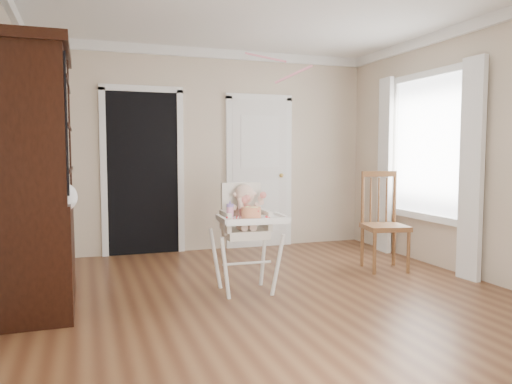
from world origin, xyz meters
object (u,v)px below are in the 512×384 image
object	(u,v)px
cake	(251,213)
china_cabinet	(39,178)
high_chair	(246,224)
sippy_cup	(230,210)
dining_chair	(384,224)

from	to	relation	value
cake	china_cabinet	bearing A→B (deg)	168.01
high_chair	sippy_cup	size ratio (longest dim) A/B	6.62
high_chair	cake	xyz separation A→B (m)	(-0.03, -0.25, 0.13)
high_chair	china_cabinet	xyz separation A→B (m)	(-1.79, 0.13, 0.46)
high_chair	sippy_cup	bearing A→B (deg)	-146.56
high_chair	sippy_cup	xyz separation A→B (m)	(-0.18, -0.11, 0.15)
high_chair	china_cabinet	size ratio (longest dim) A/B	0.48
cake	high_chair	bearing A→B (deg)	83.70
dining_chair	high_chair	bearing A→B (deg)	-156.78
cake	sippy_cup	bearing A→B (deg)	138.19
cake	dining_chair	xyz separation A→B (m)	(1.80, 0.62, -0.27)
sippy_cup	high_chair	bearing A→B (deg)	30.26
high_chair	china_cabinet	distance (m)	1.85
cake	china_cabinet	xyz separation A→B (m)	(-1.76, 0.37, 0.32)
sippy_cup	dining_chair	size ratio (longest dim) A/B	0.14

